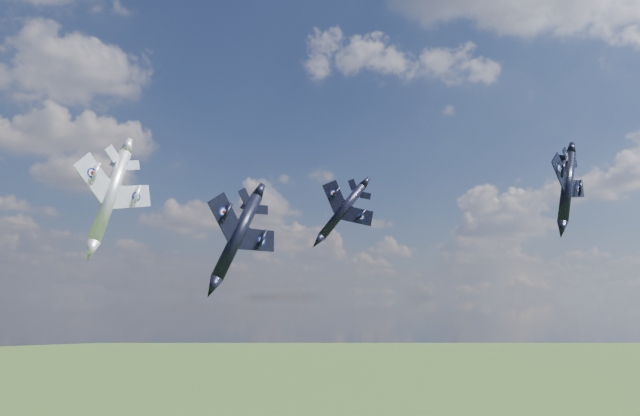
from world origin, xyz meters
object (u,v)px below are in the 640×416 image
jet_right_navy (567,187)px  jet_left_silver (110,196)px  jet_high_navy (342,211)px  jet_lead_navy (237,236)px

jet_right_navy → jet_left_silver: (-46.66, 22.60, -1.72)m
jet_high_navy → jet_left_silver: jet_high_navy is taller
jet_right_navy → jet_high_navy: size_ratio=0.81×
jet_lead_navy → jet_left_silver: 14.74m
jet_lead_navy → jet_right_navy: bearing=-43.0°
jet_high_navy → jet_left_silver: 46.03m
jet_high_navy → jet_left_silver: (-41.98, -18.54, -3.49)m
jet_lead_navy → jet_high_navy: jet_high_navy is taller
jet_high_navy → jet_left_silver: bearing=-136.6°
jet_lead_navy → jet_right_navy: (32.68, -20.08, 5.68)m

